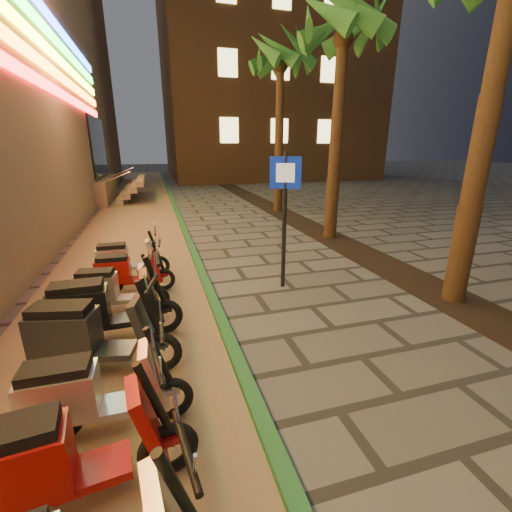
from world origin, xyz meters
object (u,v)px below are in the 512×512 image
object	(u,v)px
scooter_7	(101,308)
scooter_10	(124,259)
scooter_5	(89,394)
scooter_9	(126,272)
pedestrian_sign	(285,203)
scooter_6	(88,336)
scooter_8	(112,289)
scooter_4	(58,459)

from	to	relation	value
scooter_7	scooter_10	distance (m)	2.70
scooter_5	scooter_9	size ratio (longest dim) A/B	1.07
pedestrian_sign	scooter_9	bearing A→B (deg)	-167.85
scooter_7	scooter_10	xyz separation A→B (m)	(0.14, 2.70, -0.10)
scooter_6	scooter_8	size ratio (longest dim) A/B	1.19
scooter_5	pedestrian_sign	bearing A→B (deg)	44.12
scooter_6	scooter_7	xyz separation A→B (m)	(0.06, 0.77, 0.00)
pedestrian_sign	scooter_5	world-z (taller)	pedestrian_sign
scooter_5	scooter_7	xyz separation A→B (m)	(-0.10, 1.84, 0.07)
scooter_6	scooter_7	size ratio (longest dim) A/B	1.00
scooter_6	scooter_9	bearing A→B (deg)	96.60
scooter_6	scooter_9	xyz separation A→B (m)	(0.28, 2.61, -0.10)
pedestrian_sign	scooter_9	xyz separation A→B (m)	(-3.14, 0.55, -1.32)
scooter_8	scooter_9	distance (m)	0.90
scooter_4	scooter_9	size ratio (longest dim) A/B	1.16
scooter_10	scooter_8	bearing A→B (deg)	-92.71
scooter_10	scooter_9	bearing A→B (deg)	-84.18
pedestrian_sign	scooter_10	size ratio (longest dim) A/B	1.81
scooter_5	scooter_7	size ratio (longest dim) A/B	0.87
scooter_7	scooter_10	world-z (taller)	scooter_7
scooter_8	scooter_9	world-z (taller)	scooter_8
scooter_4	scooter_5	world-z (taller)	scooter_4
scooter_4	scooter_10	size ratio (longest dim) A/B	1.15
scooter_5	scooter_7	distance (m)	1.85
scooter_8	scooter_10	bearing A→B (deg)	93.82
scooter_10	scooter_6	bearing A→B (deg)	-92.77
pedestrian_sign	scooter_8	bearing A→B (deg)	-152.18
pedestrian_sign	scooter_8	world-z (taller)	pedestrian_sign
pedestrian_sign	scooter_7	xyz separation A→B (m)	(-3.36, -1.29, -1.21)
pedestrian_sign	scooter_10	bearing A→B (deg)	178.52
scooter_5	scooter_8	world-z (taller)	scooter_5
pedestrian_sign	scooter_6	size ratio (longest dim) A/B	1.49
scooter_4	scooter_7	world-z (taller)	scooter_7
scooter_6	scooter_10	bearing A→B (deg)	99.40
scooter_10	pedestrian_sign	bearing A→B (deg)	-23.10
scooter_8	scooter_7	bearing A→B (deg)	-85.28
scooter_6	scooter_7	world-z (taller)	scooter_7
scooter_4	scooter_5	bearing A→B (deg)	76.11
scooter_7	scooter_8	world-z (taller)	scooter_7
scooter_4	scooter_10	bearing A→B (deg)	81.62
pedestrian_sign	scooter_4	distance (m)	5.31
scooter_9	scooter_8	bearing A→B (deg)	-98.13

